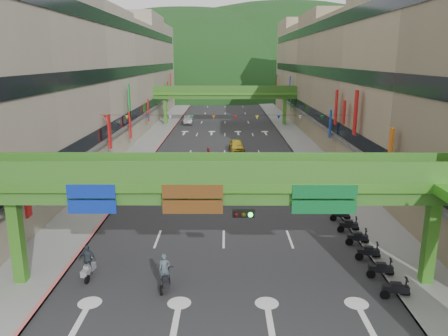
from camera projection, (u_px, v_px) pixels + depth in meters
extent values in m
cube|color=#28282B|center=(225.00, 139.00, 66.51)|extent=(18.00, 140.00, 0.02)
cube|color=gray|center=(153.00, 139.00, 66.53)|extent=(4.00, 140.00, 0.15)
cube|color=gray|center=(297.00, 139.00, 66.45)|extent=(4.00, 140.00, 0.15)
cube|color=#CC5959|center=(165.00, 139.00, 66.52)|extent=(0.20, 140.00, 0.18)
cube|color=gray|center=(284.00, 139.00, 66.45)|extent=(0.20, 140.00, 0.18)
cube|color=#9E937F|center=(96.00, 76.00, 64.26)|extent=(12.00, 95.00, 19.00)
cube|color=black|center=(139.00, 112.00, 65.53)|extent=(0.08, 90.25, 1.40)
cube|color=black|center=(137.00, 71.00, 64.07)|extent=(0.08, 90.25, 1.40)
cube|color=black|center=(135.00, 28.00, 62.61)|extent=(0.08, 90.25, 1.40)
cube|color=gray|center=(354.00, 76.00, 64.12)|extent=(12.00, 95.00, 19.00)
cube|color=black|center=(311.00, 112.00, 65.44)|extent=(0.08, 90.25, 1.40)
cube|color=black|center=(313.00, 71.00, 63.98)|extent=(0.08, 90.25, 1.40)
cube|color=black|center=(315.00, 28.00, 62.51)|extent=(0.08, 90.25, 1.40)
cube|color=#4C9E2D|center=(223.00, 182.00, 22.43)|extent=(28.00, 2.20, 0.50)
cube|color=#387223|center=(223.00, 194.00, 22.58)|extent=(28.00, 1.76, 0.70)
cube|color=#4C9E2D|center=(17.00, 242.00, 23.29)|extent=(0.60, 0.60, 4.80)
cube|color=#4C9E2D|center=(430.00, 243.00, 23.21)|extent=(0.60, 0.60, 4.80)
cube|color=#387223|center=(223.00, 173.00, 21.23)|extent=(28.00, 0.12, 1.10)
cube|color=#387223|center=(223.00, 163.00, 23.25)|extent=(28.00, 0.12, 1.10)
cube|color=navy|center=(92.00, 200.00, 21.56)|extent=(2.40, 0.12, 1.50)
cube|color=#593314|center=(193.00, 200.00, 21.54)|extent=(3.00, 0.12, 1.50)
cube|color=#0C5926|center=(324.00, 200.00, 21.52)|extent=(3.20, 0.12, 1.50)
cube|color=black|center=(243.00, 214.00, 21.54)|extent=(1.10, 0.28, 0.35)
cube|color=#4C9E2D|center=(225.00, 93.00, 79.65)|extent=(28.00, 2.20, 0.50)
cube|color=#387223|center=(225.00, 97.00, 79.80)|extent=(28.00, 1.76, 0.70)
cube|color=#4C9E2D|center=(165.00, 112.00, 80.51)|extent=(0.60, 0.60, 4.80)
cube|color=#4C9E2D|center=(285.00, 112.00, 80.43)|extent=(0.60, 0.60, 4.80)
cube|color=#387223|center=(225.00, 89.00, 78.45)|extent=(28.00, 0.12, 1.10)
cube|color=#387223|center=(225.00, 89.00, 80.47)|extent=(28.00, 0.12, 1.10)
ellipsoid|color=#1C4419|center=(188.00, 89.00, 173.24)|extent=(168.00, 140.00, 112.00)
ellipsoid|color=#1C4419|center=(282.00, 86.00, 192.50)|extent=(208.00, 176.00, 128.00)
cylinder|color=black|center=(224.00, 115.00, 45.60)|extent=(26.00, 0.03, 0.03)
cone|color=red|center=(105.00, 117.00, 45.71)|extent=(0.36, 0.36, 0.40)
cone|color=gold|center=(127.00, 117.00, 45.70)|extent=(0.36, 0.36, 0.40)
cone|color=#193FB2|center=(149.00, 117.00, 45.69)|extent=(0.36, 0.36, 0.40)
cone|color=silver|center=(170.00, 117.00, 45.68)|extent=(0.36, 0.36, 0.40)
cone|color=#198C33|center=(192.00, 117.00, 45.67)|extent=(0.36, 0.36, 0.40)
cone|color=orange|center=(214.00, 117.00, 45.67)|extent=(0.36, 0.36, 0.40)
cone|color=red|center=(235.00, 117.00, 45.66)|extent=(0.36, 0.36, 0.40)
cone|color=gold|center=(257.00, 117.00, 45.65)|extent=(0.36, 0.36, 0.40)
cone|color=#193FB2|center=(279.00, 117.00, 45.64)|extent=(0.36, 0.36, 0.40)
cone|color=silver|center=(300.00, 117.00, 45.63)|extent=(0.36, 0.36, 0.40)
cone|color=#198C33|center=(322.00, 117.00, 45.62)|extent=(0.36, 0.36, 0.40)
cone|color=orange|center=(344.00, 117.00, 45.62)|extent=(0.36, 0.36, 0.40)
cube|color=black|center=(165.00, 280.00, 23.07)|extent=(0.65, 1.35, 0.35)
cube|color=black|center=(165.00, 276.00, 23.01)|extent=(0.42, 0.61, 0.18)
cube|color=black|center=(168.00, 267.00, 23.46)|extent=(0.55, 0.19, 0.06)
cylinder|color=black|center=(169.00, 280.00, 23.66)|extent=(0.22, 0.51, 0.50)
cylinder|color=black|center=(161.00, 291.00, 22.62)|extent=(0.22, 0.51, 0.50)
imported|color=#3D4B53|center=(165.00, 269.00, 22.91)|extent=(0.69, 0.54, 1.69)
cube|color=black|center=(209.00, 160.00, 50.31)|extent=(0.48, 1.33, 0.35)
cube|color=black|center=(209.00, 158.00, 50.25)|extent=(0.35, 0.58, 0.18)
cube|color=black|center=(209.00, 155.00, 50.72)|extent=(0.55, 0.11, 0.06)
cylinder|color=black|center=(209.00, 162.00, 50.92)|extent=(0.15, 0.51, 0.50)
cylinder|color=black|center=(208.00, 164.00, 49.85)|extent=(0.15, 0.51, 0.50)
imported|color=maroon|center=(209.00, 155.00, 50.15)|extent=(0.89, 0.72, 1.70)
cube|color=gray|center=(88.00, 270.00, 24.22)|extent=(0.53, 1.34, 0.35)
cube|color=gray|center=(88.00, 266.00, 24.16)|extent=(0.37, 0.59, 0.18)
cube|color=gray|center=(89.00, 257.00, 24.63)|extent=(0.55, 0.14, 0.06)
cylinder|color=black|center=(90.00, 270.00, 24.82)|extent=(0.17, 0.51, 0.50)
cylinder|color=black|center=(87.00, 279.00, 23.77)|extent=(0.17, 0.51, 0.50)
imported|color=#29323A|center=(87.00, 259.00, 24.07)|extent=(1.03, 0.54, 1.67)
cube|color=maroon|center=(216.00, 184.00, 40.88)|extent=(0.58, 1.34, 0.35)
cube|color=maroon|center=(216.00, 181.00, 40.82)|extent=(0.39, 0.59, 0.18)
cube|color=maroon|center=(217.00, 177.00, 41.28)|extent=(0.55, 0.16, 0.06)
cylinder|color=black|center=(217.00, 185.00, 41.48)|extent=(0.19, 0.51, 0.50)
cylinder|color=black|center=(215.00, 188.00, 40.43)|extent=(0.19, 0.51, 0.50)
imported|color=#3A3B42|center=(216.00, 178.00, 40.74)|extent=(0.81, 0.60, 1.50)
cube|color=black|center=(396.00, 289.00, 22.22)|extent=(1.33, 0.52, 0.35)
cube|color=black|center=(396.00, 284.00, 22.15)|extent=(0.58, 0.37, 0.18)
cube|color=black|center=(407.00, 279.00, 22.16)|extent=(0.13, 0.55, 0.06)
cylinder|color=black|center=(405.00, 293.00, 22.36)|extent=(0.51, 0.17, 0.50)
cylinder|color=black|center=(385.00, 295.00, 22.22)|extent=(0.51, 0.17, 0.50)
cube|color=black|center=(381.00, 269.00, 24.35)|extent=(1.33, 0.52, 0.35)
cube|color=black|center=(381.00, 264.00, 24.29)|extent=(0.58, 0.37, 0.18)
cube|color=black|center=(391.00, 260.00, 24.30)|extent=(0.13, 0.55, 0.06)
cylinder|color=black|center=(389.00, 273.00, 24.49)|extent=(0.51, 0.17, 0.50)
cylinder|color=black|center=(371.00, 274.00, 24.35)|extent=(0.51, 0.17, 0.50)
cube|color=black|center=(368.00, 252.00, 26.48)|extent=(1.33, 0.52, 0.35)
cube|color=black|center=(369.00, 248.00, 26.42)|extent=(0.58, 0.37, 0.18)
cube|color=black|center=(377.00, 244.00, 26.43)|extent=(0.13, 0.55, 0.06)
cylinder|color=black|center=(376.00, 256.00, 26.62)|extent=(0.51, 0.17, 0.50)
cylinder|color=black|center=(359.00, 257.00, 26.49)|extent=(0.51, 0.17, 0.50)
cube|color=black|center=(358.00, 237.00, 28.62)|extent=(1.33, 0.52, 0.35)
cube|color=black|center=(358.00, 234.00, 28.56)|extent=(0.58, 0.37, 0.18)
cube|color=black|center=(366.00, 230.00, 28.56)|extent=(0.13, 0.55, 0.06)
cylinder|color=black|center=(365.00, 241.00, 28.76)|extent=(0.51, 0.17, 0.50)
cylinder|color=black|center=(349.00, 242.00, 28.62)|extent=(0.51, 0.17, 0.50)
cube|color=black|center=(348.00, 225.00, 30.75)|extent=(1.33, 0.52, 0.35)
cube|color=black|center=(349.00, 222.00, 30.69)|extent=(0.58, 0.37, 0.18)
cube|color=black|center=(356.00, 218.00, 30.70)|extent=(0.13, 0.55, 0.06)
cylinder|color=black|center=(356.00, 228.00, 30.89)|extent=(0.51, 0.17, 0.50)
cylinder|color=black|center=(341.00, 229.00, 30.75)|extent=(0.51, 0.17, 0.50)
cube|color=black|center=(340.00, 214.00, 32.88)|extent=(1.33, 0.52, 0.35)
cube|color=black|center=(341.00, 211.00, 32.82)|extent=(0.58, 0.37, 0.18)
cube|color=black|center=(348.00, 207.00, 32.83)|extent=(0.13, 0.55, 0.06)
cylinder|color=black|center=(347.00, 217.00, 33.03)|extent=(0.51, 0.17, 0.50)
cylinder|color=black|center=(333.00, 218.00, 32.89)|extent=(0.51, 0.17, 0.50)
imported|color=#AFAEB7|center=(188.00, 120.00, 81.85)|extent=(1.62, 4.62, 1.52)
imported|color=gold|center=(237.00, 145.00, 57.70)|extent=(2.10, 4.62, 1.54)
imported|color=#9E1A05|center=(347.00, 183.00, 40.07)|extent=(0.99, 0.93, 1.62)
imported|color=black|center=(317.00, 167.00, 45.95)|extent=(1.05, 0.77, 1.66)
imported|color=#2A3252|center=(353.00, 179.00, 41.13)|extent=(0.92, 0.65, 1.85)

